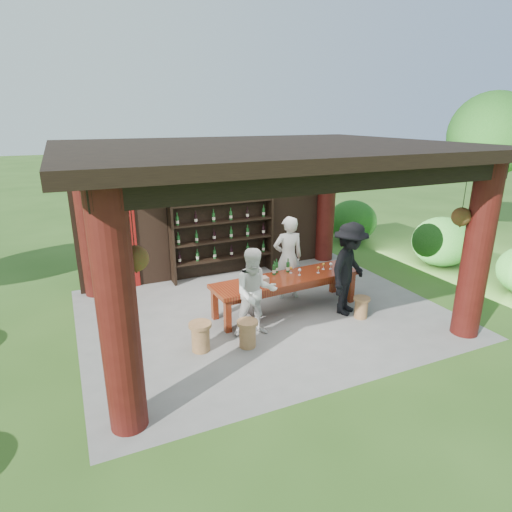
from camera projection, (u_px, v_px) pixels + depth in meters
name	position (u px, v px, depth m)	size (l,w,h in m)	color
ground	(264.00, 312.00, 9.12)	(90.00, 90.00, 0.00)	#2D5119
pavilion	(255.00, 211.00, 8.82)	(7.50, 6.00, 3.60)	slate
wine_shelf	(223.00, 232.00, 10.87)	(2.70, 0.41, 2.38)	black
tasting_table	(286.00, 283.00, 9.06)	(3.31, 1.04, 0.75)	#5C140D
stool_near_left	(248.00, 333.00, 7.70)	(0.38, 0.38, 0.51)	brown
stool_near_right	(361.00, 307.00, 8.83)	(0.34, 0.34, 0.45)	brown
stool_far_left	(201.00, 336.00, 7.57)	(0.41, 0.41, 0.54)	brown
host	(288.00, 258.00, 9.63)	(0.70, 0.46, 1.91)	beige
guest_woman	(255.00, 293.00, 7.97)	(0.83, 0.65, 1.71)	silver
guest_man	(349.00, 269.00, 8.83)	(1.27, 0.73, 1.96)	black
table_bottles	(280.00, 266.00, 9.22)	(0.43, 0.18, 0.31)	#194C1E
table_glasses	(313.00, 269.00, 9.32)	(1.00, 0.30, 0.15)	silver
napkin_basket	(262.00, 281.00, 8.64)	(0.26, 0.18, 0.14)	#BF6672
shrubs	(289.00, 275.00, 9.72)	(14.47, 8.13, 1.36)	#194C14
trees	(395.00, 143.00, 10.47)	(22.15, 9.88, 4.80)	#3F2819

